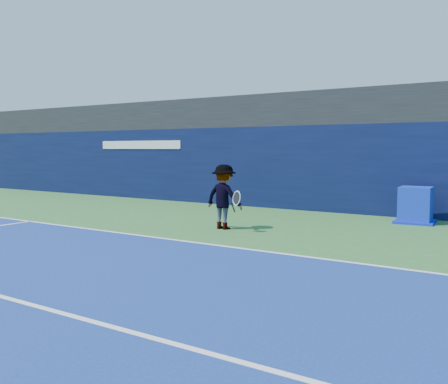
{
  "coord_description": "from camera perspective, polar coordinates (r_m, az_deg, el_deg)",
  "views": [
    {
      "loc": [
        8.0,
        -6.23,
        2.19
      ],
      "look_at": [
        0.53,
        5.2,
        1.0
      ],
      "focal_mm": 40.0,
      "sensor_mm": 36.0,
      "label": 1
    }
  ],
  "objects": [
    {
      "name": "equipment_cart",
      "position": [
        15.78,
        21.04,
        -1.55
      ],
      "size": [
        1.19,
        1.19,
        1.07
      ],
      "color": "#0D28C3",
      "rests_on": "ground"
    },
    {
      "name": "ground",
      "position": [
        10.38,
        -18.64,
        -7.48
      ],
      "size": [
        80.0,
        80.0,
        0.0
      ],
      "primitive_type": "plane",
      "color": "#316B30",
      "rests_on": "ground"
    },
    {
      "name": "tennis_player",
      "position": [
        13.59,
        -0.0,
        -0.55
      ],
      "size": [
        1.34,
        0.76,
        1.76
      ],
      "color": "white",
      "rests_on": "ground"
    },
    {
      "name": "back_wall_assembly",
      "position": [
        18.56,
        7.61,
        2.81
      ],
      "size": [
        36.0,
        1.03,
        3.0
      ],
      "color": "#091136",
      "rests_on": "ground"
    },
    {
      "name": "tennis_ball",
      "position": [
        14.63,
        -0.17,
        0.65
      ],
      "size": [
        0.07,
        0.07,
        0.07
      ],
      "color": "yellow",
      "rests_on": "ground"
    },
    {
      "name": "stadium_band",
      "position": [
        19.5,
        8.98,
        9.07
      ],
      "size": [
        36.0,
        3.0,
        1.2
      ],
      "primitive_type": "cube",
      "color": "black",
      "rests_on": "back_wall_assembly"
    },
    {
      "name": "baseline",
      "position": [
        12.41,
        -7.66,
        -5.19
      ],
      "size": [
        24.0,
        0.1,
        0.01
      ],
      "primitive_type": "cube",
      "color": "white",
      "rests_on": "ground"
    }
  ]
}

